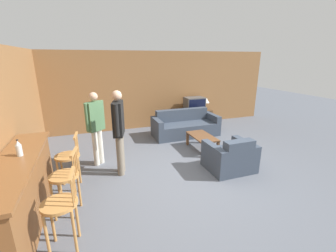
{
  "coord_description": "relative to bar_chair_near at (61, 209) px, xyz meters",
  "views": [
    {
      "loc": [
        -1.88,
        -3.82,
        2.37
      ],
      "look_at": [
        -0.19,
        0.88,
        0.85
      ],
      "focal_mm": 24.0,
      "sensor_mm": 36.0,
      "label": 1
    }
  ],
  "objects": [
    {
      "name": "table_lamp",
      "position": [
        4.47,
        4.46,
        0.3
      ],
      "size": [
        0.26,
        0.26,
        0.44
      ],
      "color": "brown",
      "rests_on": "tv_unit"
    },
    {
      "name": "bar_chair_near",
      "position": [
        0.0,
        0.0,
        0.0
      ],
      "size": [
        0.46,
        0.46,
        1.06
      ],
      "color": "#B77F42",
      "rests_on": "ground_plane"
    },
    {
      "name": "bar_chair_far",
      "position": [
        -0.0,
        1.48,
        0.0
      ],
      "size": [
        0.47,
        0.47,
        1.06
      ],
      "color": "#B77F42",
      "rests_on": "ground_plane"
    },
    {
      "name": "tv",
      "position": [
        4.01,
        4.46,
        0.21
      ],
      "size": [
        0.69,
        0.48,
        0.47
      ],
      "color": "#4C4C4C",
      "rests_on": "tv_unit"
    },
    {
      "name": "armchair_near",
      "position": [
        3.24,
        1.1,
        -0.3
      ],
      "size": [
        0.96,
        0.83,
        0.77
      ],
      "color": "#384251",
      "rests_on": "ground_plane"
    },
    {
      "name": "wall_left",
      "position": [
        -0.94,
        2.51,
        0.71
      ],
      "size": [
        0.08,
        8.69,
        2.6
      ],
      "color": "olive",
      "rests_on": "ground_plane"
    },
    {
      "name": "bar_counter",
      "position": [
        -0.6,
        0.74,
        -0.08
      ],
      "size": [
        0.55,
        2.54,
        1.0
      ],
      "color": "brown",
      "rests_on": "ground_plane"
    },
    {
      "name": "bottle",
      "position": [
        -0.57,
        0.9,
        0.53
      ],
      "size": [
        0.08,
        0.08,
        0.25
      ],
      "color": "silver",
      "rests_on": "bar_counter"
    },
    {
      "name": "coffee_table",
      "position": [
        3.2,
        2.32,
        -0.26
      ],
      "size": [
        0.52,
        0.97,
        0.39
      ],
      "color": "brown",
      "rests_on": "ground_plane"
    },
    {
      "name": "bar_chair_mid",
      "position": [
        -0.0,
        0.72,
        0.0
      ],
      "size": [
        0.51,
        0.51,
        1.06
      ],
      "color": "#B77F42",
      "rests_on": "ground_plane"
    },
    {
      "name": "ground_plane",
      "position": [
        2.33,
        1.17,
        -0.59
      ],
      "size": [
        24.0,
        24.0,
        0.0
      ],
      "primitive_type": "plane",
      "color": "#565B66"
    },
    {
      "name": "couch_far",
      "position": [
        3.27,
        3.58,
        -0.3
      ],
      "size": [
        2.06,
        0.87,
        0.79
      ],
      "color": "#384251",
      "rests_on": "ground_plane"
    },
    {
      "name": "person_by_window",
      "position": [
        0.55,
        2.37,
        0.37
      ],
      "size": [
        0.42,
        0.36,
        1.67
      ],
      "color": "silver",
      "rests_on": "ground_plane"
    },
    {
      "name": "person_by_counter",
      "position": [
        0.97,
        1.76,
        0.41
      ],
      "size": [
        0.3,
        0.58,
        1.77
      ],
      "color": "#756B5B",
      "rests_on": "ground_plane"
    },
    {
      "name": "tv_unit",
      "position": [
        4.01,
        4.46,
        -0.31
      ],
      "size": [
        1.22,
        0.55,
        0.56
      ],
      "color": "#513823",
      "rests_on": "ground_plane"
    },
    {
      "name": "wall_back",
      "position": [
        2.33,
        4.86,
        0.71
      ],
      "size": [
        9.4,
        0.08,
        2.6
      ],
      "color": "olive",
      "rests_on": "ground_plane"
    }
  ]
}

